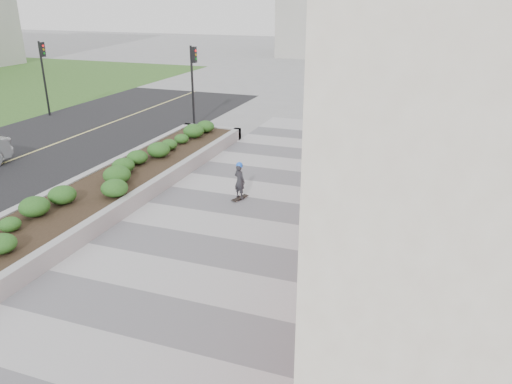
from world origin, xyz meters
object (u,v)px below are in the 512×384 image
at_px(traffic_signal_near, 193,74).
at_px(skateboarder, 240,181).
at_px(planter, 103,190).
at_px(traffic_signal_far, 43,67).

distance_m(traffic_signal_near, skateboarder, 10.87).
relative_size(planter, traffic_signal_near, 4.29).
relative_size(traffic_signal_near, skateboarder, 3.09).
height_order(traffic_signal_far, skateboarder, traffic_signal_far).
bearing_deg(traffic_signal_near, skateboarder, -55.41).
xyz_separation_m(traffic_signal_far, skateboarder, (15.26, -8.29, -2.07)).
height_order(planter, traffic_signal_near, traffic_signal_near).
height_order(planter, traffic_signal_far, traffic_signal_far).
relative_size(planter, traffic_signal_far, 4.29).
relative_size(planter, skateboarder, 13.25).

